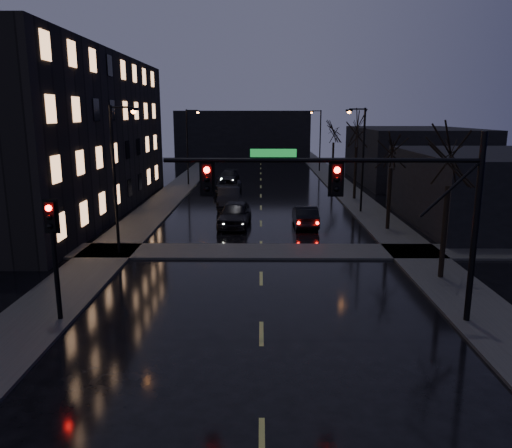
{
  "coord_description": "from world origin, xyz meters",
  "views": [
    {
      "loc": [
        -0.05,
        -8.32,
        7.59
      ],
      "look_at": [
        -0.22,
        11.42,
        3.2
      ],
      "focal_mm": 35.0,
      "sensor_mm": 36.0,
      "label": 1
    }
  ],
  "objects_px": {
    "oncoming_car_a": "(235,214)",
    "lead_car": "(305,216)",
    "oncoming_car_b": "(229,198)",
    "oncoming_car_d": "(228,176)",
    "oncoming_car_c": "(228,186)"
  },
  "relations": [
    {
      "from": "oncoming_car_c",
      "to": "oncoming_car_d",
      "type": "distance_m",
      "value": 7.73
    },
    {
      "from": "oncoming_car_c",
      "to": "oncoming_car_a",
      "type": "bearing_deg",
      "value": -81.82
    },
    {
      "from": "oncoming_car_b",
      "to": "oncoming_car_d",
      "type": "height_order",
      "value": "oncoming_car_b"
    },
    {
      "from": "oncoming_car_d",
      "to": "lead_car",
      "type": "relative_size",
      "value": 1.09
    },
    {
      "from": "oncoming_car_b",
      "to": "oncoming_car_c",
      "type": "relative_size",
      "value": 0.96
    },
    {
      "from": "oncoming_car_a",
      "to": "oncoming_car_b",
      "type": "height_order",
      "value": "oncoming_car_a"
    },
    {
      "from": "oncoming_car_a",
      "to": "lead_car",
      "type": "distance_m",
      "value": 4.82
    },
    {
      "from": "oncoming_car_d",
      "to": "lead_car",
      "type": "xyz_separation_m",
      "value": [
        6.64,
        -22.02,
        0.03
      ]
    },
    {
      "from": "oncoming_car_a",
      "to": "oncoming_car_c",
      "type": "bearing_deg",
      "value": 99.55
    },
    {
      "from": "oncoming_car_a",
      "to": "oncoming_car_d",
      "type": "xyz_separation_m",
      "value": [
        -1.82,
        22.01,
        -0.17
      ]
    },
    {
      "from": "oncoming_car_b",
      "to": "lead_car",
      "type": "height_order",
      "value": "oncoming_car_b"
    },
    {
      "from": "oncoming_car_d",
      "to": "lead_car",
      "type": "distance_m",
      "value": 23.0
    },
    {
      "from": "oncoming_car_a",
      "to": "lead_car",
      "type": "xyz_separation_m",
      "value": [
        4.82,
        -0.01,
        -0.14
      ]
    },
    {
      "from": "oncoming_car_a",
      "to": "oncoming_car_b",
      "type": "bearing_deg",
      "value": 100.85
    },
    {
      "from": "oncoming_car_a",
      "to": "lead_car",
      "type": "relative_size",
      "value": 1.16
    }
  ]
}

